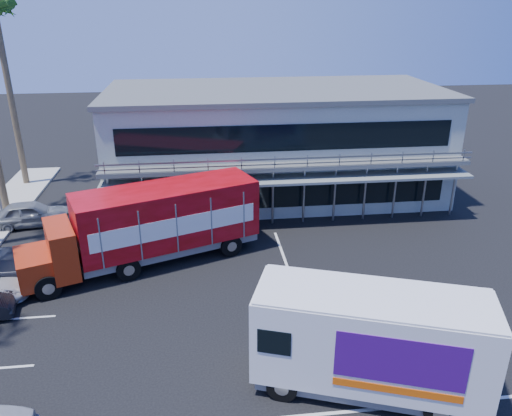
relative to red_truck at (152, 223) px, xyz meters
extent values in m
plane|color=black|center=(4.76, -5.29, -2.20)|extent=(120.00, 120.00, 0.00)
cube|color=#979E91|center=(7.76, 9.71, 1.30)|extent=(22.00, 10.00, 7.00)
cube|color=#515454|center=(7.76, 9.71, 4.95)|extent=(22.40, 10.40, 0.30)
cube|color=#515454|center=(7.76, 4.11, 1.40)|extent=(22.00, 1.20, 0.25)
cube|color=gray|center=(7.76, 3.56, 1.90)|extent=(22.00, 0.08, 0.90)
cube|color=slate|center=(7.76, 3.81, 0.70)|extent=(22.00, 1.80, 0.15)
cube|color=black|center=(7.76, 4.69, -0.60)|extent=(20.00, 0.06, 1.60)
cube|color=black|center=(7.76, 4.69, 3.00)|extent=(20.00, 0.06, 1.60)
cylinder|color=brown|center=(-10.34, 13.21, 3.80)|extent=(0.44, 0.44, 12.00)
cube|color=#A0260C|center=(-5.33, -2.02, -1.06)|extent=(2.41, 2.97, 1.37)
cube|color=#A0260C|center=(-4.15, -1.57, -0.43)|extent=(2.08, 3.08, 2.40)
cube|color=black|center=(-4.15, -1.57, 0.25)|extent=(0.91, 2.29, 0.80)
cube|color=#B80B1A|center=(0.76, 0.29, 0.31)|extent=(9.56, 5.91, 2.97)
cube|color=slate|center=(0.76, 0.29, -1.46)|extent=(9.41, 5.51, 0.34)
cube|color=white|center=(1.27, -1.06, 0.20)|extent=(7.88, 3.01, 0.97)
cube|color=white|center=(0.25, 1.63, 0.20)|extent=(7.88, 3.01, 0.97)
cylinder|color=black|center=(-4.56, -3.07, -1.61)|extent=(1.21, 0.68, 1.19)
cylinder|color=black|center=(-5.45, -0.72, -1.61)|extent=(1.21, 0.68, 1.19)
cylinder|color=black|center=(-1.14, -1.78, -1.61)|extent=(1.21, 0.68, 1.19)
cylinder|color=black|center=(-2.03, 0.57, -1.61)|extent=(1.21, 0.68, 1.19)
cylinder|color=black|center=(3.99, 0.17, -1.61)|extent=(1.21, 0.68, 1.19)
cylinder|color=black|center=(3.10, 2.52, -1.61)|extent=(1.21, 0.68, 1.19)
cube|color=silver|center=(7.97, -10.28, -0.04)|extent=(8.22, 5.10, 3.11)
cube|color=slate|center=(7.97, -10.28, -1.76)|extent=(7.84, 4.75, 0.39)
cube|color=black|center=(4.33, -8.99, 0.30)|extent=(0.78, 2.08, 1.05)
cube|color=silver|center=(7.97, -10.28, 1.55)|extent=(8.05, 5.00, 0.09)
cube|color=#400C6F|center=(8.36, -11.85, 0.18)|extent=(3.78, 1.36, 1.67)
cube|color=#400C6F|center=(9.26, -9.31, 0.18)|extent=(3.78, 1.36, 1.67)
cube|color=#F2590C|center=(8.36, -11.85, -0.93)|extent=(3.78, 1.35, 0.28)
cylinder|color=black|center=(4.96, -10.47, -1.67)|extent=(1.10, 0.62, 1.07)
cylinder|color=black|center=(5.75, -8.25, -1.67)|extent=(1.10, 0.62, 1.07)
cylinder|color=black|center=(9.78, -12.17, -1.67)|extent=(1.10, 0.62, 1.07)
cylinder|color=black|center=(10.56, -9.95, -1.67)|extent=(1.10, 0.62, 1.07)
imported|color=#2C303B|center=(-6.35, -1.29, -1.37)|extent=(5.95, 2.97, 1.66)
imported|color=slate|center=(-7.74, 5.51, -1.43)|extent=(4.74, 2.47, 1.54)
camera|label=1|loc=(2.52, -23.54, 10.40)|focal=35.00mm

